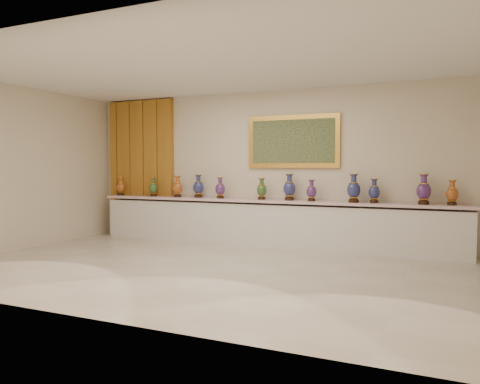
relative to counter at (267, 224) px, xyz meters
The scene contains 16 objects.
ground 2.31m from the counter, 90.00° to the right, with size 8.00×8.00×0.00m, color beige.
room 2.73m from the counter, behind, with size 8.00×8.00×8.00m.
counter is the anchor object (origin of this frame).
vase_0 3.50m from the counter, behind, with size 0.24×0.24×0.40m.
vase_1 2.66m from the counter, behind, with size 0.20×0.20×0.40m.
vase_2 2.07m from the counter, behind, with size 0.26×0.26×0.44m.
vase_3 1.65m from the counter, behind, with size 0.22×0.22×0.47m.
vase_4 1.17m from the counter, behind, with size 0.23×0.23×0.42m.
vase_5 0.66m from the counter, 162.58° to the right, with size 0.21×0.21×0.41m.
vase_6 0.82m from the counter, ahead, with size 0.26×0.26×0.50m.
vase_7 1.10m from the counter, ahead, with size 0.22×0.22×0.40m.
vase_8 1.80m from the counter, ahead, with size 0.26×0.26×0.51m.
vase_9 2.10m from the counter, ahead, with size 0.20×0.20×0.43m.
vase_10 2.89m from the counter, ahead, with size 0.28×0.28×0.51m.
vase_11 3.30m from the counter, ahead, with size 0.24×0.24×0.42m.
label_card 1.12m from the counter, behind, with size 0.10×0.06×0.00m, color white.
Camera 1 is at (3.21, -6.08, 1.51)m, focal length 35.00 mm.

